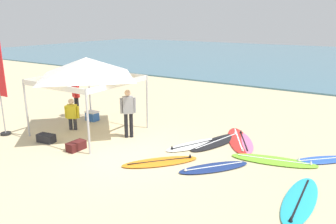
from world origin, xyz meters
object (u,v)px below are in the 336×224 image
object	(u,v)px
surfboard_white	(196,144)
gear_bag_near_tent	(76,146)
surfboard_red	(238,140)
person_yellow	(72,113)
surfboard_navy	(214,167)
surfboard_lime	(274,161)
banner_flag	(2,93)
surfboard_pink	(244,142)
person_grey	(128,110)
surfboard_cyan	(300,200)
cooler_box	(92,116)
gear_bag_by_pole	(46,138)
surfboard_orange	(160,162)
surfboard_blue	(322,160)
canopy_tent	(86,68)
surfboard_black	(217,142)
person_red	(76,94)

from	to	relation	value
surfboard_white	gear_bag_near_tent	size ratio (longest dim) A/B	3.86
surfboard_red	person_yellow	size ratio (longest dim) A/B	2.14
surfboard_navy	gear_bag_near_tent	distance (m)	4.42
surfboard_lime	surfboard_red	distance (m)	1.83
banner_flag	gear_bag_near_tent	size ratio (longest dim) A/B	5.67
surfboard_pink	person_grey	xyz separation A→B (m)	(-3.62, -1.66, 0.95)
surfboard_cyan	surfboard_white	world-z (taller)	same
cooler_box	person_yellow	bearing A→B (deg)	-79.27
surfboard_red	gear_bag_by_pole	distance (m)	6.55
surfboard_orange	gear_bag_near_tent	distance (m)	2.88
surfboard_blue	surfboard_cyan	bearing A→B (deg)	-91.72
surfboard_lime	surfboard_blue	xyz separation A→B (m)	(1.19, 0.82, 0.00)
surfboard_navy	surfboard_blue	xyz separation A→B (m)	(2.48, 2.20, 0.00)
surfboard_orange	surfboard_pink	distance (m)	3.21
person_grey	canopy_tent	bearing A→B (deg)	-168.54
surfboard_cyan	person_yellow	size ratio (longest dim) A/B	2.07
surfboard_navy	person_grey	distance (m)	3.80
surfboard_pink	cooler_box	bearing A→B (deg)	-171.47
surfboard_blue	banner_flag	world-z (taller)	banner_flag
surfboard_red	surfboard_white	world-z (taller)	same
surfboard_blue	person_grey	distance (m)	6.34
surfboard_orange	surfboard_black	distance (m)	2.48
canopy_tent	surfboard_lime	size ratio (longest dim) A/B	1.24
surfboard_orange	person_red	xyz separation A→B (m)	(-5.58, 1.94, 0.95)
surfboard_lime	surfboard_blue	distance (m)	1.44
surfboard_black	surfboard_blue	distance (m)	3.25
surfboard_red	gear_bag_by_pole	bearing A→B (deg)	-146.35
surfboard_white	person_grey	world-z (taller)	person_grey
person_grey	person_red	bearing A→B (deg)	167.73
person_red	cooler_box	size ratio (longest dim) A/B	3.42
surfboard_red	gear_bag_near_tent	distance (m)	5.41
surfboard_pink	person_yellow	bearing A→B (deg)	-160.07
surfboard_cyan	person_grey	world-z (taller)	person_grey
surfboard_cyan	surfboard_white	size ratio (longest dim) A/B	1.07
surfboard_black	surfboard_red	bearing A→B (deg)	45.06
person_red	cooler_box	xyz separation A→B (m)	(0.90, -0.02, -0.79)
person_grey	gear_bag_by_pole	bearing A→B (deg)	-137.24
surfboard_orange	surfboard_pink	world-z (taller)	same
person_red	surfboard_white	bearing A→B (deg)	-1.72
surfboard_pink	person_yellow	world-z (taller)	person_yellow
surfboard_orange	surfboard_pink	bearing A→B (deg)	62.61
banner_flag	cooler_box	xyz separation A→B (m)	(1.27, 2.94, -1.38)
surfboard_blue	person_red	xyz separation A→B (m)	(-9.53, -0.74, 0.95)
surfboard_lime	surfboard_blue	size ratio (longest dim) A/B	1.45
surfboard_cyan	person_grey	bearing A→B (deg)	168.68
surfboard_cyan	surfboard_blue	bearing A→B (deg)	88.28
surfboard_navy	surfboard_pink	xyz separation A→B (m)	(0.01, 2.36, 0.00)
surfboard_black	surfboard_pink	bearing A→B (deg)	31.72
gear_bag_near_tent	surfboard_cyan	bearing A→B (deg)	5.42
surfboard_pink	canopy_tent	bearing A→B (deg)	-159.17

